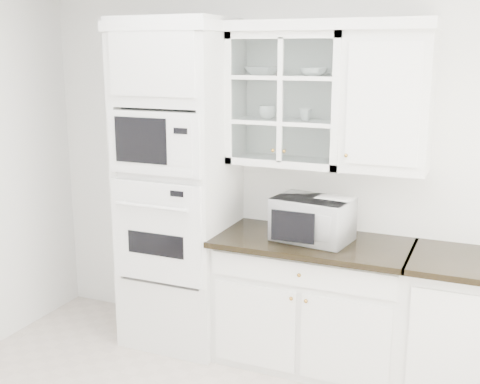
% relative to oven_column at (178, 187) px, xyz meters
% --- Properties ---
extents(room_shell, '(4.00, 3.50, 2.70)m').
position_rel_oven_column_xyz_m(room_shell, '(0.75, -0.99, 0.58)').
color(room_shell, white).
rests_on(room_shell, ground).
extents(oven_column, '(0.76, 0.68, 2.40)m').
position_rel_oven_column_xyz_m(oven_column, '(0.00, 0.00, 0.00)').
color(oven_column, white).
rests_on(oven_column, ground).
extents(base_cabinet_run, '(1.32, 0.67, 0.92)m').
position_rel_oven_column_xyz_m(base_cabinet_run, '(1.03, 0.03, -0.74)').
color(base_cabinet_run, white).
rests_on(base_cabinet_run, ground).
extents(extra_base_cabinet, '(0.72, 0.67, 0.92)m').
position_rel_oven_column_xyz_m(extra_base_cabinet, '(2.03, 0.03, -0.74)').
color(extra_base_cabinet, white).
rests_on(extra_base_cabinet, ground).
extents(upper_cabinet_glass, '(0.80, 0.33, 0.90)m').
position_rel_oven_column_xyz_m(upper_cabinet_glass, '(0.78, 0.17, 0.65)').
color(upper_cabinet_glass, white).
rests_on(upper_cabinet_glass, room_shell).
extents(upper_cabinet_solid, '(0.55, 0.33, 0.90)m').
position_rel_oven_column_xyz_m(upper_cabinet_solid, '(1.46, 0.17, 0.65)').
color(upper_cabinet_solid, white).
rests_on(upper_cabinet_solid, room_shell).
extents(crown_molding, '(2.14, 0.38, 0.07)m').
position_rel_oven_column_xyz_m(crown_molding, '(0.68, 0.14, 1.14)').
color(crown_molding, white).
rests_on(crown_molding, room_shell).
extents(countertop_microwave, '(0.56, 0.49, 0.29)m').
position_rel_oven_column_xyz_m(countertop_microwave, '(1.03, 0.02, -0.13)').
color(countertop_microwave, white).
rests_on(countertop_microwave, base_cabinet_run).
extents(bowl_a, '(0.27, 0.27, 0.06)m').
position_rel_oven_column_xyz_m(bowl_a, '(0.59, 0.18, 0.84)').
color(bowl_a, white).
rests_on(bowl_a, upper_cabinet_glass).
extents(bowl_b, '(0.18, 0.18, 0.06)m').
position_rel_oven_column_xyz_m(bowl_b, '(0.96, 0.15, 0.84)').
color(bowl_b, white).
rests_on(bowl_b, upper_cabinet_glass).
extents(cup_a, '(0.15, 0.15, 0.09)m').
position_rel_oven_column_xyz_m(cup_a, '(0.63, 0.16, 0.56)').
color(cup_a, white).
rests_on(cup_a, upper_cabinet_glass).
extents(cup_b, '(0.09, 0.09, 0.08)m').
position_rel_oven_column_xyz_m(cup_b, '(0.90, 0.17, 0.55)').
color(cup_b, white).
rests_on(cup_b, upper_cabinet_glass).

